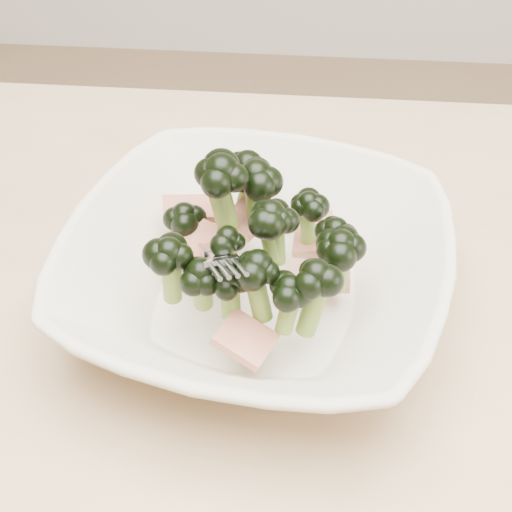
% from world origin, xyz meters
% --- Properties ---
extents(dining_table, '(1.20, 0.80, 0.75)m').
position_xyz_m(dining_table, '(0.00, 0.00, 0.65)').
color(dining_table, tan).
rests_on(dining_table, ground).
extents(broccoli_dish, '(0.33, 0.33, 0.13)m').
position_xyz_m(broccoli_dish, '(-0.03, 0.08, 0.79)').
color(broccoli_dish, beige).
rests_on(broccoli_dish, dining_table).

